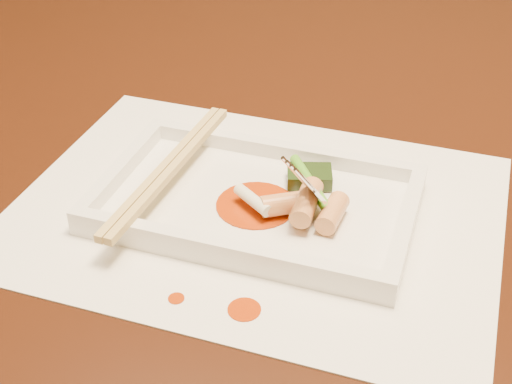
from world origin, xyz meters
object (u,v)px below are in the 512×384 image
(table, at_px, (228,189))
(placemat, at_px, (256,210))
(plate_base, at_px, (256,206))
(chopstick_a, at_px, (165,167))
(fork, at_px, (350,128))

(table, bearing_deg, placemat, -61.26)
(plate_base, bearing_deg, chopstick_a, -180.00)
(table, bearing_deg, plate_base, -61.26)
(placemat, xyz_separation_m, chopstick_a, (-0.08, -0.00, 0.03))
(table, height_order, chopstick_a, chopstick_a)
(placemat, bearing_deg, chopstick_a, -180.00)
(plate_base, xyz_separation_m, fork, (0.07, 0.02, 0.08))
(plate_base, relative_size, fork, 1.86)
(chopstick_a, distance_m, fork, 0.16)
(table, relative_size, fork, 10.00)
(placemat, height_order, chopstick_a, chopstick_a)
(table, distance_m, placemat, 0.21)
(plate_base, distance_m, chopstick_a, 0.08)
(plate_base, distance_m, fork, 0.11)
(placemat, bearing_deg, table, 118.74)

